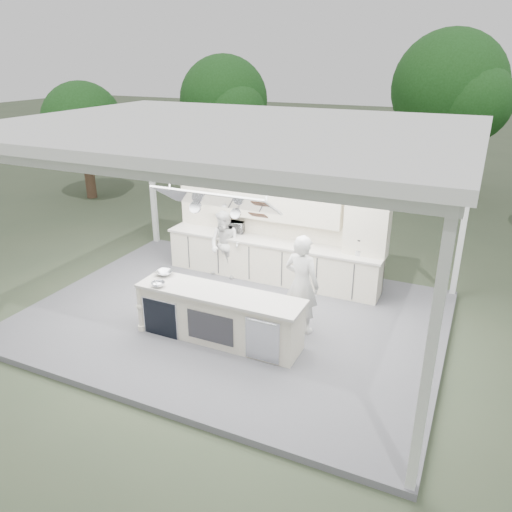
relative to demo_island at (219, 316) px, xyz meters
The scene contains 12 objects.
ground 1.10m from the demo_island, 101.07° to the left, with size 90.00×90.00×0.00m, color #3D4831.
stage_deck 1.07m from the demo_island, 101.07° to the left, with size 8.00×6.00×0.12m, color #57575B.
tent 3.25m from the demo_island, 101.05° to the left, with size 8.20×6.20×3.86m.
demo_island is the anchor object (origin of this frame).
back_counter 2.82m from the demo_island, 93.63° to the left, with size 5.08×0.72×0.95m.
back_wall_unit 3.19m from the demo_island, 84.98° to the left, with size 5.05×0.48×2.25m.
tree_cluster 11.02m from the demo_island, 91.82° to the left, with size 19.55×9.40×5.85m.
head_chef 1.62m from the demo_island, 37.54° to the left, with size 0.69×0.45×1.90m, color silver.
sous_chef 2.75m from the demo_island, 115.54° to the left, with size 0.77×0.60×1.59m, color silver.
toaster_oven 3.28m from the demo_island, 111.79° to the left, with size 0.49×0.33×0.27m, color silver.
bowl_large 1.40m from the demo_island, behind, with size 0.32×0.32×0.08m, color #B9BBC0.
bowl_small 1.23m from the demo_island, 167.73° to the right, with size 0.25×0.25×0.08m, color silver.
Camera 1 is at (4.11, -7.80, 4.98)m, focal length 35.00 mm.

